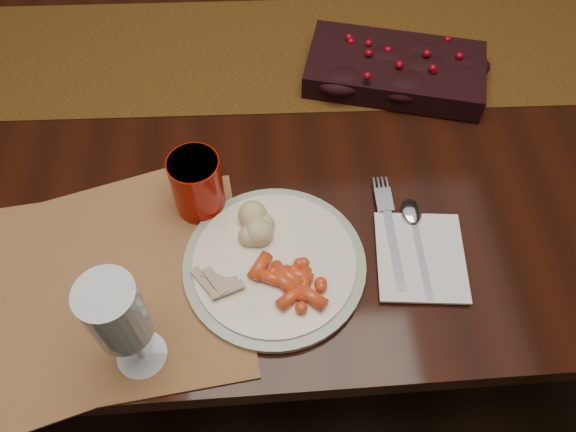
{
  "coord_description": "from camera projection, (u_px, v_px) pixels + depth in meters",
  "views": [
    {
      "loc": [
        -0.04,
        -0.71,
        1.49
      ],
      "look_at": [
        -0.01,
        -0.26,
        0.8
      ],
      "focal_mm": 35.0,
      "sensor_mm": 36.0,
      "label": 1
    }
  ],
  "objects": [
    {
      "name": "floor",
      "position": [
        284.0,
        292.0,
        1.63
      ],
      "size": [
        5.0,
        5.0,
        0.0
      ],
      "primitive_type": "plane",
      "color": "black",
      "rests_on": "ground"
    },
    {
      "name": "turkey_shreds",
      "position": [
        217.0,
        285.0,
        0.79
      ],
      "size": [
        0.09,
        0.08,
        0.02
      ],
      "primitive_type": null,
      "rotation": [
        0.0,
        0.0,
        -0.31
      ],
      "color": "tan",
      "rests_on": "dinner_plate"
    },
    {
      "name": "fork",
      "position": [
        391.0,
        235.0,
        0.85
      ],
      "size": [
        0.03,
        0.18,
        0.0
      ],
      "primitive_type": null,
      "rotation": [
        0.0,
        0.0,
        -0.01
      ],
      "color": "silver",
      "rests_on": "napkin"
    },
    {
      "name": "centerpiece",
      "position": [
        395.0,
        66.0,
        1.02
      ],
      "size": [
        0.35,
        0.24,
        0.06
      ],
      "primitive_type": null,
      "rotation": [
        0.0,
        0.0,
        -0.27
      ],
      "color": "black",
      "rests_on": "table_runner"
    },
    {
      "name": "spoon",
      "position": [
        418.0,
        245.0,
        0.84
      ],
      "size": [
        0.04,
        0.16,
        0.0
      ],
      "primitive_type": null,
      "rotation": [
        0.0,
        0.0,
        -0.02
      ],
      "color": "silver",
      "rests_on": "napkin"
    },
    {
      "name": "dining_table",
      "position": [
        284.0,
        223.0,
        1.32
      ],
      "size": [
        1.8,
        1.0,
        0.75
      ],
      "primitive_type": "cube",
      "color": "black",
      "rests_on": "floor"
    },
    {
      "name": "wine_glass",
      "position": [
        125.0,
        328.0,
        0.68
      ],
      "size": [
        0.08,
        0.08,
        0.2
      ],
      "primitive_type": null,
      "rotation": [
        0.0,
        0.0,
        -0.09
      ],
      "color": "white",
      "rests_on": "dining_table"
    },
    {
      "name": "placemat_main",
      "position": [
        84.0,
        292.0,
        0.81
      ],
      "size": [
        0.5,
        0.39,
        0.0
      ],
      "primitive_type": "cube",
      "rotation": [
        0.0,
        0.0,
        0.11
      ],
      "color": "#946C55",
      "rests_on": "dining_table"
    },
    {
      "name": "placemat_second",
      "position": [
        74.0,
        292.0,
        0.81
      ],
      "size": [
        0.55,
        0.47,
        0.0
      ],
      "primitive_type": "cube",
      "rotation": [
        0.0,
        0.0,
        0.28
      ],
      "color": "brown",
      "rests_on": "dining_table"
    },
    {
      "name": "mashed_potatoes",
      "position": [
        263.0,
        220.0,
        0.83
      ],
      "size": [
        0.09,
        0.09,
        0.04
      ],
      "primitive_type": null,
      "rotation": [
        0.0,
        0.0,
        0.26
      ],
      "color": "tan",
      "rests_on": "dinner_plate"
    },
    {
      "name": "red_cup",
      "position": [
        197.0,
        185.0,
        0.84
      ],
      "size": [
        0.09,
        0.09,
        0.11
      ],
      "primitive_type": "cylinder",
      "rotation": [
        0.0,
        0.0,
        -0.2
      ],
      "color": "#A30C00",
      "rests_on": "placemat_main"
    },
    {
      "name": "baby_carrots",
      "position": [
        290.0,
        281.0,
        0.79
      ],
      "size": [
        0.12,
        0.11,
        0.02
      ],
      "primitive_type": null,
      "rotation": [
        0.0,
        0.0,
        0.28
      ],
      "color": "#DA431C",
      "rests_on": "dinner_plate"
    },
    {
      "name": "table_runner",
      "position": [
        251.0,
        53.0,
        1.09
      ],
      "size": [
        1.58,
        0.37,
        0.0
      ],
      "primitive_type": "cube",
      "rotation": [
        0.0,
        0.0,
        -0.03
      ],
      "color": "#462F11",
      "rests_on": "dining_table"
    },
    {
      "name": "dinner_plate",
      "position": [
        274.0,
        264.0,
        0.82
      ],
      "size": [
        0.3,
        0.3,
        0.01
      ],
      "primitive_type": "cylinder",
      "rotation": [
        0.0,
        0.0,
        0.14
      ],
      "color": "white",
      "rests_on": "placemat_main"
    },
    {
      "name": "napkin",
      "position": [
        421.0,
        257.0,
        0.83
      ],
      "size": [
        0.14,
        0.16,
        0.01
      ],
      "primitive_type": "cube",
      "rotation": [
        0.0,
        0.0,
        -0.1
      ],
      "color": "white",
      "rests_on": "placemat_main"
    }
  ]
}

